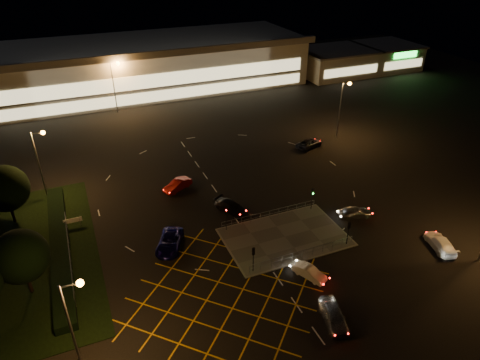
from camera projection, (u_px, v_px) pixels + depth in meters
name	position (u px, v px, depth m)	size (l,w,h in m)	color
ground	(263.00, 232.00, 52.24)	(180.00, 180.00, 0.00)	black
pedestrian_island	(285.00, 237.00, 51.28)	(14.00, 9.00, 0.12)	#4C4944
grass_verge	(13.00, 260.00, 47.65)	(18.00, 30.00, 0.08)	black
hedge	(60.00, 246.00, 49.09)	(2.00, 26.00, 1.00)	black
supermarket	(149.00, 64.00, 99.03)	(72.00, 26.50, 10.50)	beige
retail_unit_a	(335.00, 62.00, 109.09)	(18.80, 14.80, 6.35)	beige
retail_unit_b	(386.00, 56.00, 114.43)	(14.80, 14.80, 6.35)	beige
streetlight_sw	(75.00, 318.00, 32.16)	(1.78, 0.56, 10.03)	slate
streetlight_nw	(41.00, 156.00, 55.44)	(1.78, 0.56, 10.03)	slate
streetlight_ne	(343.00, 102.00, 73.09)	(1.78, 0.56, 10.03)	slate
streetlight_far_left	(115.00, 80.00, 84.07)	(1.78, 0.56, 10.03)	slate
streetlight_far_right	(290.00, 58.00, 99.04)	(1.78, 0.56, 10.03)	slate
signal_sw	(253.00, 255.00, 44.93)	(0.28, 0.30, 3.15)	black
signal_se	(349.00, 228.00, 48.94)	(0.28, 0.30, 3.15)	black
signal_nw	(226.00, 215.00, 51.31)	(0.28, 0.30, 3.15)	black
signal_ne	(312.00, 194.00, 55.32)	(0.28, 0.30, 3.15)	black
tree_c	(5.00, 189.00, 51.57)	(5.76, 5.76, 7.84)	black
tree_e	(21.00, 256.00, 41.22)	(5.40, 5.40, 7.35)	black
car_near_silver	(334.00, 315.00, 39.83)	(1.87, 4.64, 1.58)	#9B9DA2
car_queue_white	(309.00, 272.00, 45.14)	(1.31, 3.74, 1.23)	white
car_left_blue	(170.00, 242.00, 49.34)	(2.52, 5.47, 1.52)	#0D0C4C
car_far_dkgrey	(231.00, 207.00, 55.82)	(1.94, 4.78, 1.39)	black
car_right_silver	(355.00, 212.00, 54.72)	(1.70, 4.22, 1.44)	#A2A6A9
car_circ_red	(177.00, 185.00, 60.55)	(1.55, 4.45, 1.47)	maroon
car_east_grey	(309.00, 143.00, 72.59)	(2.31, 5.01, 1.39)	black
car_approach_white	(440.00, 243.00, 49.25)	(1.99, 4.91, 1.42)	white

